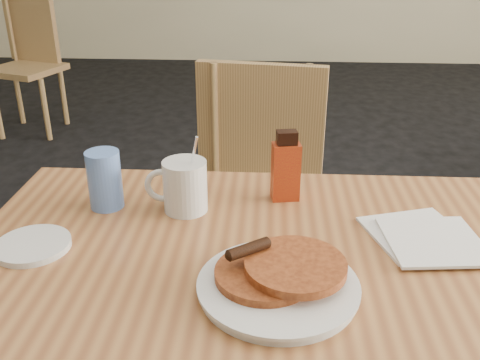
# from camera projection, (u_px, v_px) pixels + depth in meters

# --- Properties ---
(main_table) EXTENTS (1.16, 0.79, 0.75)m
(main_table) POSITION_uv_depth(u_px,v_px,m) (261.00, 277.00, 0.99)
(main_table) COLOR #A66C3A
(main_table) RESTS_ON floor
(chair_main_far) EXTENTS (0.47, 0.48, 0.92)m
(chair_main_far) POSITION_uv_depth(u_px,v_px,m) (259.00, 185.00, 1.71)
(chair_main_far) COLOR #A5834D
(chair_main_far) RESTS_ON floor
(chair_wall_extra) EXTENTS (0.52, 0.53, 0.91)m
(chair_wall_extra) POSITION_uv_depth(u_px,v_px,m) (29.00, 52.00, 3.65)
(chair_wall_extra) COLOR #A5834D
(chair_wall_extra) RESTS_ON floor
(pancake_plate) EXTENTS (0.26, 0.26, 0.07)m
(pancake_plate) POSITION_uv_depth(u_px,v_px,m) (278.00, 280.00, 0.87)
(pancake_plate) COLOR silver
(pancake_plate) RESTS_ON main_table
(coffee_mug) EXTENTS (0.13, 0.09, 0.17)m
(coffee_mug) POSITION_uv_depth(u_px,v_px,m) (184.00, 185.00, 1.11)
(coffee_mug) COLOR silver
(coffee_mug) RESTS_ON main_table
(syrup_bottle) EXTENTS (0.06, 0.05, 0.16)m
(syrup_bottle) POSITION_uv_depth(u_px,v_px,m) (286.00, 168.00, 1.15)
(syrup_bottle) COLOR maroon
(syrup_bottle) RESTS_ON main_table
(napkin_stack) EXTENTS (0.23, 0.24, 0.01)m
(napkin_stack) POSITION_uv_depth(u_px,v_px,m) (425.00, 238.00, 1.01)
(napkin_stack) COLOR silver
(napkin_stack) RESTS_ON main_table
(blue_tumbler) EXTENTS (0.09, 0.09, 0.12)m
(blue_tumbler) POSITION_uv_depth(u_px,v_px,m) (105.00, 180.00, 1.12)
(blue_tumbler) COLOR #587FCF
(blue_tumbler) RESTS_ON main_table
(side_saucer) EXTENTS (0.17, 0.17, 0.01)m
(side_saucer) POSITION_uv_depth(u_px,v_px,m) (33.00, 245.00, 0.99)
(side_saucer) COLOR silver
(side_saucer) RESTS_ON main_table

